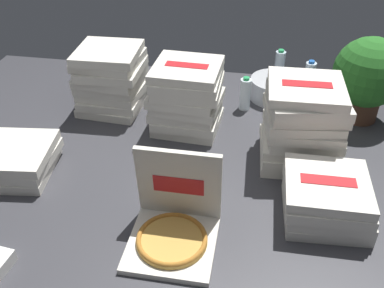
{
  "coord_description": "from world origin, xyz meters",
  "views": [
    {
      "loc": [
        0.3,
        -1.59,
        1.34
      ],
      "look_at": [
        0.0,
        0.1,
        0.14
      ],
      "focal_mm": 41.05,
      "sensor_mm": 36.0,
      "label": 1
    }
  ],
  "objects_px": {
    "open_pizza_box": "(174,224)",
    "water_bottle_2": "(245,94)",
    "ice_bucket": "(275,88)",
    "pizza_stack_right_far": "(15,160)",
    "water_bottle_1": "(297,99)",
    "water_bottle_4": "(309,77)",
    "pizza_stack_left_near": "(111,79)",
    "potted_plant": "(368,75)",
    "pizza_stack_right_near": "(302,124)",
    "water_bottle_0": "(324,97)",
    "pizza_stack_right_mid": "(187,97)",
    "water_bottle_3": "(279,65)",
    "pizza_stack_center_far": "(326,198)"
  },
  "relations": [
    {
      "from": "open_pizza_box",
      "to": "water_bottle_2",
      "type": "bearing_deg",
      "value": 79.63
    },
    {
      "from": "ice_bucket",
      "to": "pizza_stack_right_far",
      "type": "bearing_deg",
      "value": -141.54
    },
    {
      "from": "water_bottle_1",
      "to": "water_bottle_4",
      "type": "relative_size",
      "value": 1.0
    },
    {
      "from": "pizza_stack_right_far",
      "to": "pizza_stack_left_near",
      "type": "bearing_deg",
      "value": 68.75
    },
    {
      "from": "water_bottle_1",
      "to": "potted_plant",
      "type": "height_order",
      "value": "potted_plant"
    },
    {
      "from": "water_bottle_4",
      "to": "potted_plant",
      "type": "xyz_separation_m",
      "value": [
        0.28,
        -0.29,
        0.17
      ]
    },
    {
      "from": "pizza_stack_left_near",
      "to": "water_bottle_1",
      "type": "xyz_separation_m",
      "value": [
        1.08,
        0.1,
        -0.09
      ]
    },
    {
      "from": "open_pizza_box",
      "to": "pizza_stack_right_near",
      "type": "relative_size",
      "value": 0.87
    },
    {
      "from": "water_bottle_0",
      "to": "water_bottle_1",
      "type": "xyz_separation_m",
      "value": [
        -0.15,
        -0.06,
        0.0
      ]
    },
    {
      "from": "pizza_stack_left_near",
      "to": "pizza_stack_right_mid",
      "type": "height_order",
      "value": "pizza_stack_right_mid"
    },
    {
      "from": "ice_bucket",
      "to": "pizza_stack_right_near",
      "type": "bearing_deg",
      "value": -78.91
    },
    {
      "from": "water_bottle_0",
      "to": "open_pizza_box",
      "type": "bearing_deg",
      "value": -119.99
    },
    {
      "from": "pizza_stack_left_near",
      "to": "water_bottle_1",
      "type": "bearing_deg",
      "value": 5.4
    },
    {
      "from": "water_bottle_3",
      "to": "water_bottle_4",
      "type": "distance_m",
      "value": 0.24
    },
    {
      "from": "pizza_stack_right_mid",
      "to": "pizza_stack_center_far",
      "type": "relative_size",
      "value": 1.05
    },
    {
      "from": "pizza_stack_center_far",
      "to": "water_bottle_4",
      "type": "xyz_separation_m",
      "value": [
        -0.02,
        1.15,
        0.0
      ]
    },
    {
      "from": "pizza_stack_center_far",
      "to": "water_bottle_1",
      "type": "distance_m",
      "value": 0.84
    },
    {
      "from": "open_pizza_box",
      "to": "pizza_stack_right_far",
      "type": "relative_size",
      "value": 0.94
    },
    {
      "from": "potted_plant",
      "to": "open_pizza_box",
      "type": "bearing_deg",
      "value": -128.0
    },
    {
      "from": "pizza_stack_left_near",
      "to": "water_bottle_2",
      "type": "relative_size",
      "value": 1.85
    },
    {
      "from": "pizza_stack_center_far",
      "to": "water_bottle_4",
      "type": "relative_size",
      "value": 1.79
    },
    {
      "from": "pizza_stack_right_mid",
      "to": "water_bottle_1",
      "type": "relative_size",
      "value": 1.88
    },
    {
      "from": "pizza_stack_left_near",
      "to": "pizza_stack_right_near",
      "type": "distance_m",
      "value": 1.13
    },
    {
      "from": "ice_bucket",
      "to": "open_pizza_box",
      "type": "bearing_deg",
      "value": -106.57
    },
    {
      "from": "water_bottle_1",
      "to": "water_bottle_2",
      "type": "distance_m",
      "value": 0.3
    },
    {
      "from": "pizza_stack_right_far",
      "to": "water_bottle_0",
      "type": "distance_m",
      "value": 1.72
    },
    {
      "from": "water_bottle_1",
      "to": "potted_plant",
      "type": "xyz_separation_m",
      "value": [
        0.36,
        0.02,
        0.17
      ]
    },
    {
      "from": "water_bottle_0",
      "to": "pizza_stack_right_far",
      "type": "bearing_deg",
      "value": -150.65
    },
    {
      "from": "pizza_stack_center_far",
      "to": "pizza_stack_right_near",
      "type": "bearing_deg",
      "value": 105.32
    },
    {
      "from": "water_bottle_1",
      "to": "pizza_stack_right_mid",
      "type": "bearing_deg",
      "value": -158.14
    },
    {
      "from": "water_bottle_1",
      "to": "pizza_stack_right_near",
      "type": "bearing_deg",
      "value": -90.37
    },
    {
      "from": "pizza_stack_left_near",
      "to": "pizza_stack_right_near",
      "type": "height_order",
      "value": "pizza_stack_right_near"
    },
    {
      "from": "potted_plant",
      "to": "water_bottle_0",
      "type": "bearing_deg",
      "value": 170.6
    },
    {
      "from": "pizza_stack_right_far",
      "to": "water_bottle_1",
      "type": "height_order",
      "value": "water_bottle_1"
    },
    {
      "from": "pizza_stack_right_mid",
      "to": "pizza_stack_right_far",
      "type": "relative_size",
      "value": 0.98
    },
    {
      "from": "pizza_stack_left_near",
      "to": "water_bottle_4",
      "type": "relative_size",
      "value": 1.85
    },
    {
      "from": "pizza_stack_right_near",
      "to": "water_bottle_2",
      "type": "distance_m",
      "value": 0.56
    },
    {
      "from": "pizza_stack_right_far",
      "to": "water_bottle_1",
      "type": "bearing_deg",
      "value": 30.31
    },
    {
      "from": "pizza_stack_right_near",
      "to": "pizza_stack_right_far",
      "type": "bearing_deg",
      "value": -165.83
    },
    {
      "from": "pizza_stack_right_mid",
      "to": "water_bottle_3",
      "type": "distance_m",
      "value": 0.86
    },
    {
      "from": "pizza_stack_center_far",
      "to": "water_bottle_2",
      "type": "distance_m",
      "value": 0.94
    },
    {
      "from": "pizza_stack_right_mid",
      "to": "ice_bucket",
      "type": "distance_m",
      "value": 0.65
    },
    {
      "from": "pizza_stack_right_mid",
      "to": "ice_bucket",
      "type": "height_order",
      "value": "pizza_stack_right_mid"
    },
    {
      "from": "open_pizza_box",
      "to": "water_bottle_4",
      "type": "distance_m",
      "value": 1.51
    },
    {
      "from": "pizza_stack_right_mid",
      "to": "water_bottle_3",
      "type": "relative_size",
      "value": 1.88
    },
    {
      "from": "water_bottle_2",
      "to": "pizza_stack_left_near",
      "type": "bearing_deg",
      "value": -171.47
    },
    {
      "from": "water_bottle_2",
      "to": "pizza_stack_right_far",
      "type": "bearing_deg",
      "value": -142.5
    },
    {
      "from": "ice_bucket",
      "to": "water_bottle_0",
      "type": "height_order",
      "value": "water_bottle_0"
    },
    {
      "from": "water_bottle_4",
      "to": "water_bottle_0",
      "type": "bearing_deg",
      "value": -74.22
    },
    {
      "from": "pizza_stack_left_near",
      "to": "water_bottle_1",
      "type": "height_order",
      "value": "pizza_stack_left_near"
    }
  ]
}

